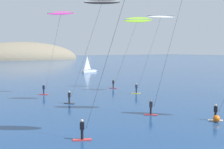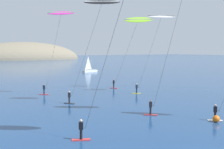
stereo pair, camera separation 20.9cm
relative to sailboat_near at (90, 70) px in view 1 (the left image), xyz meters
The scene contains 7 objects.
sailboat_near is the anchor object (origin of this frame).
kitesurfer_white 47.19m from the sailboat_near, 105.17° to the right, with size 6.65×3.98×12.92m.
kitesurfer_lime 41.56m from the sailboat_near, 107.24° to the right, with size 6.12×6.15×13.23m.
kitesurfer_magenta 46.79m from the sailboat_near, 125.36° to the right, with size 5.03×4.54×13.32m.
kitesurfer_blue 69.30m from the sailboat_near, 117.13° to the right, with size 6.32×4.95×12.15m.
kitesurfer_black 54.19m from the sailboat_near, 117.98° to the right, with size 6.59×5.12×13.86m.
marker_buoy 64.65m from the sailboat_near, 108.03° to the right, with size 0.70×0.70×0.70m, color orange.
Camera 1 is at (-16.46, -9.23, 7.28)m, focal length 45.00 mm.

